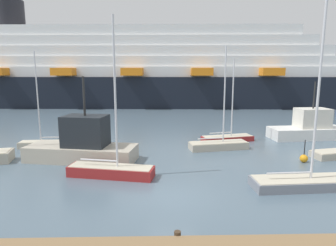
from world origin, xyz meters
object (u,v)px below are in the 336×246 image
object	(u,v)px
sailboat_2	(111,169)
sailboat_6	(303,180)
sailboat_1	(227,137)
fishing_boat_2	(83,145)
sailboat_5	(45,143)
sailboat_4	(219,144)
fishing_boat_0	(309,128)
cruise_ship	(107,72)
channel_buoy_0	(304,158)

from	to	relation	value
sailboat_2	sailboat_6	world-z (taller)	sailboat_6
sailboat_1	fishing_boat_2	world-z (taller)	sailboat_1
sailboat_5	sailboat_1	bearing A→B (deg)	-175.45
fishing_boat_2	sailboat_6	bearing A→B (deg)	-11.57
sailboat_4	sailboat_5	size ratio (longest dim) A/B	1.05
fishing_boat_0	sailboat_6	bearing A→B (deg)	-123.11
sailboat_4	fishing_boat_0	xyz separation A→B (m)	(9.14, 3.59, 0.61)
sailboat_6	sailboat_4	bearing A→B (deg)	106.96
sailboat_1	sailboat_2	world-z (taller)	sailboat_2
fishing_boat_2	sailboat_4	bearing A→B (deg)	25.96
fishing_boat_0	fishing_boat_2	xyz separation A→B (m)	(-19.19, -6.42, 0.12)
sailboat_5	fishing_boat_2	world-z (taller)	sailboat_5
sailboat_1	cruise_ship	bearing A→B (deg)	105.06
fishing_boat_0	cruise_ship	size ratio (longest dim) A/B	0.08
channel_buoy_0	fishing_boat_2	bearing A→B (deg)	177.08
sailboat_2	cruise_ship	bearing A→B (deg)	111.69
sailboat_2	fishing_boat_2	size ratio (longest dim) A/B	1.17
sailboat_5	cruise_ship	size ratio (longest dim) A/B	0.08
cruise_ship	sailboat_2	bearing A→B (deg)	-77.26
sailboat_2	fishing_boat_0	bearing A→B (deg)	41.35
sailboat_2	sailboat_6	bearing A→B (deg)	0.76
sailboat_4	cruise_ship	xyz separation A→B (m)	(-14.48, 32.08, 5.56)
sailboat_5	fishing_boat_2	size ratio (longest dim) A/B	0.98
sailboat_4	cruise_ship	world-z (taller)	cruise_ship
sailboat_4	sailboat_5	bearing A→B (deg)	166.62
sailboat_5	cruise_ship	distance (m)	31.73
cruise_ship	fishing_boat_2	bearing A→B (deg)	-80.25
sailboat_4	fishing_boat_0	size ratio (longest dim) A/B	1.12
sailboat_2	channel_buoy_0	world-z (taller)	sailboat_2
sailboat_5	sailboat_6	bearing A→B (deg)	150.30
fishing_boat_2	sailboat_5	bearing A→B (deg)	148.21
channel_buoy_0	cruise_ship	bearing A→B (deg)	118.85
sailboat_4	cruise_ship	distance (m)	35.63
sailboat_4	channel_buoy_0	size ratio (longest dim) A/B	5.14
sailboat_6	sailboat_1	bearing A→B (deg)	95.39
sailboat_4	channel_buoy_0	world-z (taller)	sailboat_4
sailboat_1	fishing_boat_0	xyz separation A→B (m)	(7.82, 0.91, 0.67)
fishing_boat_0	cruise_ship	distance (m)	37.33
sailboat_4	sailboat_6	size ratio (longest dim) A/B	0.77
sailboat_2	fishing_boat_2	distance (m)	4.08
sailboat_2	sailboat_6	size ratio (longest dim) A/B	0.88
sailboat_2	sailboat_4	distance (m)	9.71
sailboat_5	cruise_ship	world-z (taller)	cruise_ship
sailboat_6	fishing_boat_2	world-z (taller)	sailboat_6
fishing_boat_0	cruise_ship	bearing A→B (deg)	124.55
sailboat_4	fishing_boat_0	distance (m)	9.84
sailboat_1	sailboat_4	distance (m)	2.99
sailboat_6	fishing_boat_0	bearing A→B (deg)	58.71
sailboat_4	sailboat_5	world-z (taller)	sailboat_4
sailboat_1	sailboat_6	xyz separation A→B (m)	(1.63, -10.71, 0.11)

